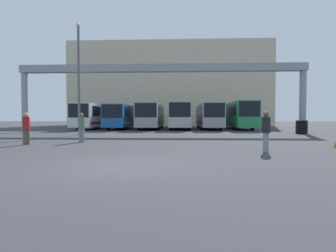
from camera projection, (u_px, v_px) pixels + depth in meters
ground_plane at (116, 167)px, 7.66m from camera, size 200.00×200.00×0.00m
building_backdrop at (170, 87)px, 50.67m from camera, size 35.81×12.00×14.81m
overhead_gantry at (160, 76)px, 24.94m from camera, size 27.25×0.80×6.51m
bus_slot_0 at (96, 115)px, 34.67m from camera, size 2.52×12.19×3.10m
bus_slot_1 at (123, 116)px, 34.04m from camera, size 2.48×11.27×2.98m
bus_slot_2 at (152, 115)px, 34.20m from camera, size 2.63×11.91×3.14m
bus_slot_3 at (180, 115)px, 33.12m from camera, size 2.56×10.10×3.21m
bus_slot_4 at (208, 115)px, 33.92m from camera, size 2.48×12.03×3.14m
bus_slot_5 at (237, 114)px, 33.94m from camera, size 2.46×12.41×3.30m
pedestrian_near_right at (26, 128)px, 13.88m from camera, size 0.36×0.36×1.71m
pedestrian_near_center at (266, 131)px, 10.87m from camera, size 0.35×0.35×1.68m
pedestrian_far_center at (82, 127)px, 15.27m from camera, size 0.36×0.36×1.72m
tire_stack at (302, 127)px, 23.51m from camera, size 1.04×1.04×1.20m
lamp_post at (79, 75)px, 21.14m from camera, size 0.36×0.36×9.07m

